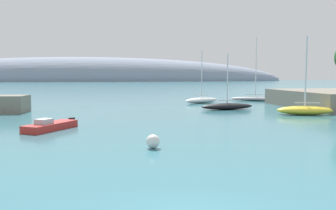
% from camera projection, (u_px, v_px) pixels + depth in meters
% --- Properties ---
extents(distant_ridge, '(301.39, 50.12, 35.08)m').
position_uv_depth(distant_ridge, '(88.00, 81.00, 253.99)').
color(distant_ridge, gray).
rests_on(distant_ridge, ground).
extents(sailboat_black_near_shore, '(6.93, 2.35, 6.94)m').
position_uv_depth(sailboat_black_near_shore, '(227.00, 106.00, 43.55)').
color(sailboat_black_near_shore, black).
rests_on(sailboat_black_near_shore, water).
extents(sailboat_yellow_mid_mooring, '(6.26, 3.49, 8.48)m').
position_uv_depth(sailboat_yellow_mid_mooring, '(305.00, 110.00, 37.67)').
color(sailboat_yellow_mid_mooring, yellow).
rests_on(sailboat_yellow_mid_mooring, water).
extents(sailboat_white_outer_mooring, '(6.53, 4.58, 8.10)m').
position_uv_depth(sailboat_white_outer_mooring, '(202.00, 100.00, 53.83)').
color(sailboat_white_outer_mooring, white).
rests_on(sailboat_white_outer_mooring, water).
extents(sailboat_grey_end_of_line, '(8.12, 5.18, 10.61)m').
position_uv_depth(sailboat_grey_end_of_line, '(255.00, 98.00, 58.17)').
color(sailboat_grey_end_of_line, gray).
rests_on(sailboat_grey_end_of_line, water).
extents(motorboat_red_alongside_breakwater, '(3.90, 4.93, 0.95)m').
position_uv_depth(motorboat_red_alongside_breakwater, '(50.00, 126.00, 27.28)').
color(motorboat_red_alongside_breakwater, red).
rests_on(motorboat_red_alongside_breakwater, water).
extents(mooring_buoy_white, '(0.81, 0.81, 0.81)m').
position_uv_depth(mooring_buoy_white, '(153.00, 141.00, 20.38)').
color(mooring_buoy_white, silver).
rests_on(mooring_buoy_white, water).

